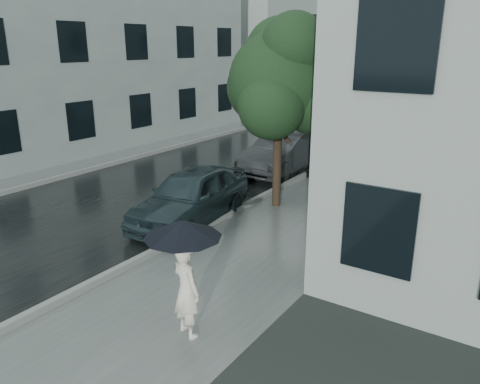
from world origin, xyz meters
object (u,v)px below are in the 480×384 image
Objects in this scene: lamp_post at (309,87)px; car_near at (191,195)px; pedestrian at (186,290)px; street_tree at (281,80)px; car_far at (284,152)px.

car_near is at bearing -102.69° from lamp_post.
pedestrian is 5.13m from car_near.
car_far is (-1.64, 3.40, -2.84)m from street_tree.
car_far is (-0.38, 5.88, 0.02)m from car_near.
car_far is (-0.99, 0.20, -2.40)m from lamp_post.
pedestrian reaches higher than car_far.
car_far reaches higher than car_near.
lamp_post reaches higher than car_near.
lamp_post is 6.20m from car_near.
pedestrian is at bearing -73.49° from street_tree.
lamp_post reaches higher than street_tree.
street_tree reaches higher than car_near.
pedestrian is 10.52m from car_far.
street_tree is at bearing 56.09° from car_near.
pedestrian reaches higher than car_near.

